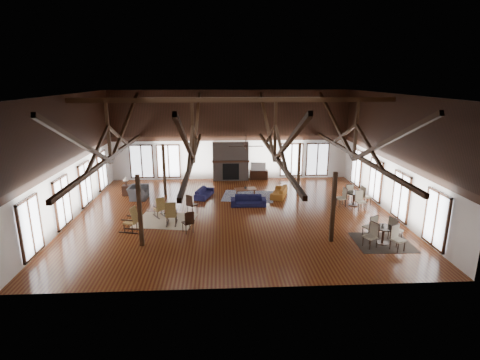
{
  "coord_description": "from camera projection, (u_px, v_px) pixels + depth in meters",
  "views": [
    {
      "loc": [
        -0.68,
        -18.05,
        6.79
      ],
      "look_at": [
        0.33,
        1.0,
        1.53
      ],
      "focal_mm": 28.0,
      "sensor_mm": 36.0,
      "label": 1
    }
  ],
  "objects": [
    {
      "name": "vase",
      "position": [
        245.0,
        187.0,
        21.9
      ],
      "size": [
        0.21,
        0.21,
        0.17
      ],
      "primitive_type": "imported",
      "rotation": [
        0.0,
        0.0,
        0.4
      ],
      "color": "#B2B2B2",
      "rests_on": "coffee_table"
    },
    {
      "name": "rocking_chair_a",
      "position": [
        160.0,
        208.0,
        18.68
      ],
      "size": [
        0.78,
        0.9,
        1.03
      ],
      "rotation": [
        0.0,
        0.0,
        0.55
      ],
      "color": "olive",
      "rests_on": "floor"
    },
    {
      "name": "wall_back",
      "position": [
        230.0,
        135.0,
        25.16
      ],
      "size": [
        16.0,
        0.02,
        6.0
      ],
      "primitive_type": "cube",
      "color": "white",
      "rests_on": "floor"
    },
    {
      "name": "rug_navy",
      "position": [
        248.0,
        196.0,
        22.09
      ],
      "size": [
        3.27,
        2.65,
        0.01
      ],
      "primitive_type": "cube",
      "rotation": [
        0.0,
        0.0,
        -0.15
      ],
      "color": "#1A224A",
      "rests_on": "floor"
    },
    {
      "name": "cup_far",
      "position": [
        356.0,
        192.0,
        20.23
      ],
      "size": [
        0.14,
        0.14,
        0.1
      ],
      "primitive_type": "imported",
      "rotation": [
        0.0,
        0.0,
        -0.03
      ],
      "color": "#B2B2B2",
      "rests_on": "cafe_table_far"
    },
    {
      "name": "wall_front",
      "position": [
        243.0,
        203.0,
        11.68
      ],
      "size": [
        16.0,
        0.02,
        6.0
      ],
      "primitive_type": "cube",
      "color": "white",
      "rests_on": "floor"
    },
    {
      "name": "tv_console",
      "position": [
        259.0,
        175.0,
        25.73
      ],
      "size": [
        1.23,
        0.46,
        0.61
      ],
      "primitive_type": "cube",
      "color": "black",
      "rests_on": "floor"
    },
    {
      "name": "fireplace",
      "position": [
        231.0,
        161.0,
        25.29
      ],
      "size": [
        2.5,
        0.69,
        2.6
      ],
      "color": "brown",
      "rests_on": "floor"
    },
    {
      "name": "sofa_navy_left",
      "position": [
        204.0,
        193.0,
        21.89
      ],
      "size": [
        1.82,
        1.15,
        0.5
      ],
      "primitive_type": "imported",
      "rotation": [
        0.0,
        0.0,
        1.26
      ],
      "color": "#17163C",
      "rests_on": "floor"
    },
    {
      "name": "ceiling",
      "position": [
        234.0,
        94.0,
        17.62
      ],
      "size": [
        16.0,
        14.0,
        0.02
      ],
      "primitive_type": "cube",
      "color": "black",
      "rests_on": "wall_back"
    },
    {
      "name": "sofa_orange",
      "position": [
        279.0,
        192.0,
        22.01
      ],
      "size": [
        2.03,
        1.31,
        0.55
      ],
      "primitive_type": "imported",
      "rotation": [
        0.0,
        0.0,
        -1.9
      ],
      "color": "#9D5C1E",
      "rests_on": "floor"
    },
    {
      "name": "side_chair_b",
      "position": [
        189.0,
        221.0,
        16.72
      ],
      "size": [
        0.59,
        0.59,
        1.03
      ],
      "rotation": [
        0.0,
        0.0,
        0.51
      ],
      "color": "black",
      "rests_on": "floor"
    },
    {
      "name": "post_grid",
      "position": [
        234.0,
        186.0,
        18.81
      ],
      "size": [
        8.16,
        7.16,
        3.05
      ],
      "color": "#311D0D",
      "rests_on": "floor"
    },
    {
      "name": "wall_left",
      "position": [
        69.0,
        159.0,
        18.0
      ],
      "size": [
        0.02,
        14.0,
        6.0
      ],
      "primitive_type": "cube",
      "color": "white",
      "rests_on": "floor"
    },
    {
      "name": "side_table_lamp",
      "position": [
        126.0,
        188.0,
        22.18
      ],
      "size": [
        0.45,
        0.45,
        1.16
      ],
      "color": "black",
      "rests_on": "floor"
    },
    {
      "name": "television",
      "position": [
        258.0,
        166.0,
        25.57
      ],
      "size": [
        1.02,
        0.22,
        0.58
      ],
      "primitive_type": "imported",
      "rotation": [
        0.0,
        0.0,
        -0.09
      ],
      "color": "#B2B2B2",
      "rests_on": "tv_console"
    },
    {
      "name": "cafe_table_far",
      "position": [
        354.0,
        196.0,
        20.39
      ],
      "size": [
        1.98,
        1.98,
        1.02
      ],
      "rotation": [
        0.0,
        0.0,
        0.14
      ],
      "color": "black",
      "rests_on": "floor"
    },
    {
      "name": "sofa_navy_front",
      "position": [
        248.0,
        201.0,
        20.41
      ],
      "size": [
        1.94,
        0.81,
        0.56
      ],
      "primitive_type": "imported",
      "rotation": [
        0.0,
        0.0,
        -0.03
      ],
      "color": "#141437",
      "rests_on": "floor"
    },
    {
      "name": "roof_truss",
      "position": [
        234.0,
        136.0,
        18.14
      ],
      "size": [
        15.6,
        14.07,
        3.14
      ],
      "color": "#311D0D",
      "rests_on": "wall_back"
    },
    {
      "name": "floor",
      "position": [
        235.0,
        214.0,
        19.21
      ],
      "size": [
        16.0,
        16.0,
        0.0
      ],
      "primitive_type": "plane",
      "color": "brown",
      "rests_on": "ground"
    },
    {
      "name": "armchair",
      "position": [
        138.0,
        193.0,
        21.52
      ],
      "size": [
        1.22,
        1.08,
        0.75
      ],
      "primitive_type": "imported",
      "rotation": [
        0.0,
        0.0,
        1.51
      ],
      "color": "#343436",
      "rests_on": "floor"
    },
    {
      "name": "ceiling_fan",
      "position": [
        246.0,
        146.0,
        17.28
      ],
      "size": [
        1.6,
        1.6,
        0.75
      ],
      "color": "black",
      "rests_on": "roof_truss"
    },
    {
      "name": "side_chair_a",
      "position": [
        191.0,
        203.0,
        19.08
      ],
      "size": [
        0.61,
        0.61,
        1.03
      ],
      "rotation": [
        0.0,
        0.0,
        -0.68
      ],
      "color": "black",
      "rests_on": "floor"
    },
    {
      "name": "rug_tan",
      "position": [
        165.0,
        220.0,
        18.33
      ],
      "size": [
        3.1,
        2.61,
        0.01
      ],
      "primitive_type": "cube",
      "rotation": [
        0.0,
        0.0,
        -0.17
      ],
      "color": "#CDAD8E",
      "rests_on": "floor"
    },
    {
      "name": "wall_right",
      "position": [
        393.0,
        155.0,
        18.83
      ],
      "size": [
        0.02,
        14.0,
        6.0
      ],
      "primitive_type": "cube",
      "color": "white",
      "rests_on": "floor"
    },
    {
      "name": "cafe_table_near",
      "position": [
        383.0,
        232.0,
        15.68
      ],
      "size": [
        1.99,
        1.99,
        1.04
      ],
      "rotation": [
        0.0,
        0.0,
        0.44
      ],
      "color": "black",
      "rests_on": "floor"
    },
    {
      "name": "rocking_chair_b",
      "position": [
        171.0,
        214.0,
        17.69
      ],
      "size": [
        0.5,
        0.88,
        1.14
      ],
      "rotation": [
        0.0,
        0.0,
        0.01
      ],
      "color": "olive",
      "rests_on": "floor"
    },
    {
      "name": "cup_near",
      "position": [
        383.0,
        225.0,
        15.68
      ],
      "size": [
        0.15,
        0.15,
        0.09
      ],
      "primitive_type": "imported",
      "rotation": [
        0.0,
        0.0,
        -0.39
      ],
      "color": "#B2B2B2",
      "rests_on": "cafe_table_near"
    },
    {
      "name": "coffee_table",
      "position": [
        246.0,
        190.0,
        21.97
      ],
      "size": [
        1.32,
        0.82,
        0.47
      ],
      "rotation": [
        0.0,
        0.0,
        0.17
      ],
      "color": "brown",
      "rests_on": "floor"
    },
    {
      "name": "rocking_chair_c",
      "position": [
        132.0,
        220.0,
        16.87
      ],
      "size": [
        1.01,
        0.7,
        1.19
      ],
      "rotation": [
        0.0,
        0.0,
        1.32
      ],
      "color": "olive",
      "rests_on": "floor"
    },
    {
      "name": "rug_dark",
      "position": [
        382.0,
        242.0,
        15.91
      ],
      "size": [
        2.36,
        2.16,
        0.01
      ],
      "primitive_type": "cube",
      "rotation": [
        0.0,
        0.0,
        -0.02
      ],
      "color": "black",
      "rests_on": "floor"
    }
  ]
}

